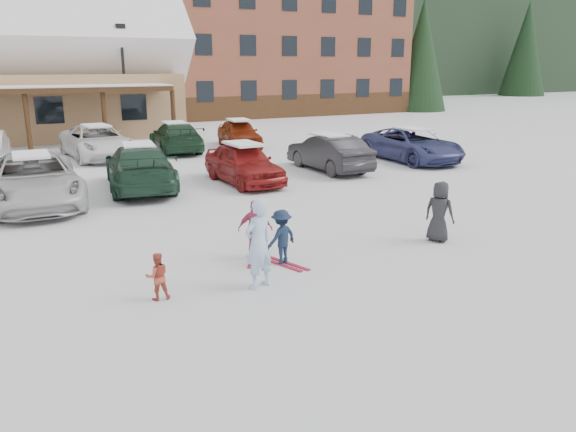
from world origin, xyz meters
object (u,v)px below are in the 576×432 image
parked_car_3 (140,167)px  parked_car_4 (244,163)px  alpine_hotel (234,10)px  parked_car_6 (412,145)px  child_navy (281,237)px  parked_car_11 (176,137)px  parked_car_12 (239,133)px  adult_skier (258,244)px  parked_car_5 (329,153)px  child_magenta (255,229)px  lamp_post (124,75)px  toddler_red (157,276)px  parked_car_10 (97,142)px  bystander_dark (439,212)px  parked_car_2 (34,180)px

parked_car_3 → parked_car_4: 3.59m
alpine_hotel → parked_car_6: bearing=-96.4°
child_navy → parked_car_4: bearing=-126.1°
parked_car_11 → parked_car_12: (3.35, 0.02, -0.01)m
alpine_hotel → parked_car_3: 32.97m
child_navy → parked_car_3: 8.93m
adult_skier → parked_car_5: 12.42m
child_magenta → lamp_post: bearing=-66.5°
lamp_post → parked_car_12: lamp_post is taller
child_navy → parked_car_6: parked_car_6 is taller
child_navy → parked_car_11: parked_car_11 is taller
parked_car_5 → lamp_post: bearing=-71.3°
alpine_hotel → parked_car_12: bearing=-111.9°
adult_skier → child_magenta: size_ratio=1.36×
toddler_red → parked_car_10: bearing=-90.9°
parked_car_3 → parked_car_11: bearing=-106.4°
parked_car_12 → adult_skier: bearing=-103.5°
child_magenta → bystander_dark: 4.48m
toddler_red → parked_car_4: 10.36m
parked_car_6 → parked_car_10: size_ratio=0.96×
parked_car_6 → parked_car_11: size_ratio=1.06×
adult_skier → parked_car_3: size_ratio=0.33×
toddler_red → parked_car_2: (-1.44, 8.68, 0.33)m
parked_car_5 → parked_car_3: bearing=-0.9°
lamp_post → toddler_red: (-4.48, -23.49, -3.10)m
parked_car_6 → parked_car_11: bearing=139.1°
adult_skier → bystander_dark: (5.04, 0.67, -0.14)m
parked_car_3 → parked_car_5: 7.50m
adult_skier → parked_car_12: 18.98m
lamp_post → parked_car_3: (-2.55, -13.96, -2.78)m
alpine_hotel → bystander_dark: alpine_hotel is taller
adult_skier → child_magenta: adult_skier is taller
parked_car_2 → adult_skier: bearing=-69.1°
parked_car_3 → parked_car_11: parked_car_3 is taller
parked_car_6 → parked_car_12: parked_car_6 is taller
alpine_hotel → parked_car_11: size_ratio=6.47×
parked_car_5 → parked_car_11: parked_car_5 is taller
child_navy → alpine_hotel: bearing=-129.3°
bystander_dark → parked_car_2: bearing=19.2°
bystander_dark → parked_car_12: size_ratio=0.36×
adult_skier → toddler_red: size_ratio=1.98×
adult_skier → parked_car_5: bearing=-147.4°
toddler_red → parked_car_3: parked_car_3 is taller
parked_car_2 → parked_car_6: 15.35m
toddler_red → parked_car_12: bearing=-112.0°
parked_car_6 → parked_car_10: 14.07m
parked_car_3 → parked_car_4: size_ratio=1.26×
adult_skier → parked_car_10: adult_skier is taller
bystander_dark → parked_car_11: bearing=-21.0°
lamp_post → parked_car_5: size_ratio=1.44×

